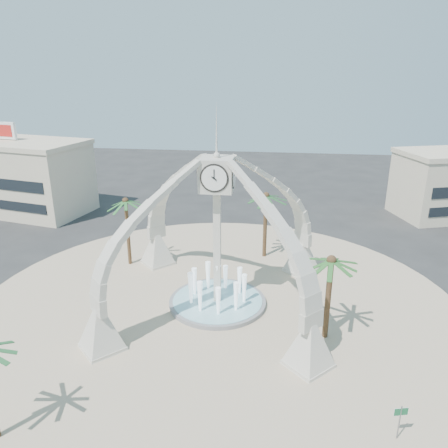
# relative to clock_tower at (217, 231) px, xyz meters

# --- Properties ---
(ground) EXTENTS (140.00, 140.00, 0.00)m
(ground) POSITION_rel_clock_tower_xyz_m (0.00, 0.00, -6.49)
(ground) COLOR #282828
(ground) RESTS_ON ground
(plaza) EXTENTS (40.00, 40.00, 0.06)m
(plaza) POSITION_rel_clock_tower_xyz_m (0.00, 0.00, -6.46)
(plaza) COLOR tan
(plaza) RESTS_ON ground
(clock_tower) EXTENTS (17.94, 17.94, 16.30)m
(clock_tower) POSITION_rel_clock_tower_xyz_m (0.00, 0.00, 0.00)
(clock_tower) COLOR beige
(clock_tower) RESTS_ON ground
(fountain) EXTENTS (8.00, 8.00, 3.62)m
(fountain) POSITION_rel_clock_tower_xyz_m (0.00, 0.00, -6.20)
(fountain) COLOR gray
(fountain) RESTS_ON ground
(building_nw) EXTENTS (23.75, 13.73, 11.90)m
(building_nw) POSITION_rel_clock_tower_xyz_m (-32.00, 22.00, -1.66)
(building_nw) COLOR beige
(building_nw) RESTS_ON ground
(palm_east) EXTENTS (5.25, 5.25, 6.95)m
(palm_east) POSITION_rel_clock_tower_xyz_m (8.43, -3.57, -0.44)
(palm_east) COLOR brown
(palm_east) RESTS_ON ground
(palm_west) EXTENTS (4.68, 4.68, 7.32)m
(palm_west) POSITION_rel_clock_tower_xyz_m (-9.82, 6.67, -0.00)
(palm_west) COLOR brown
(palm_west) RESTS_ON ground
(palm_north) EXTENTS (5.39, 5.39, 7.36)m
(palm_north) POSITION_rel_clock_tower_xyz_m (3.38, 10.34, -0.01)
(palm_north) COLOR brown
(palm_north) RESTS_ON ground
(street_sign) EXTENTS (0.78, 0.22, 2.18)m
(street_sign) POSITION_rel_clock_tower_xyz_m (11.44, -12.57, -4.94)
(street_sign) COLOR slate
(street_sign) RESTS_ON ground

